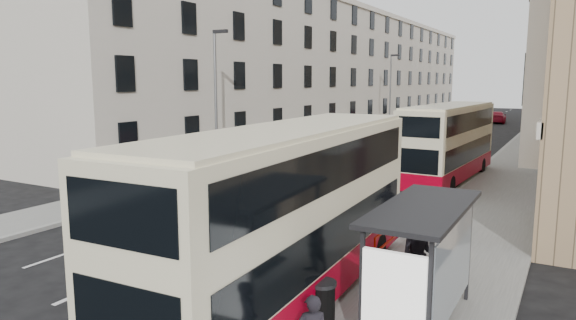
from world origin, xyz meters
The scene contains 20 objects.
ground centered at (0.00, 0.00, 0.00)m, with size 200.00×200.00×0.00m, color black.
pavement_right centered at (8.00, 30.00, 0.07)m, with size 4.00×120.00×0.15m, color slate.
pavement_left centered at (-7.50, 30.00, 0.07)m, with size 3.00×120.00×0.15m, color slate.
kerb_right centered at (6.00, 30.00, 0.07)m, with size 0.25×120.00×0.15m, color gray.
kerb_left centered at (-6.00, 30.00, 0.07)m, with size 0.25×120.00×0.15m, color gray.
road_markings centered at (0.00, 45.00, 0.01)m, with size 10.00×110.00×0.01m, color silver, non-canonical shape.
terrace_left centered at (-13.43, 45.50, 6.52)m, with size 9.18×79.00×13.25m.
bus_shelter centered at (8.34, -0.39, 2.14)m, with size 1.65×4.25×2.70m.
guard_railing centered at (6.25, 5.75, 0.86)m, with size 0.06×6.56×1.01m.
street_lamp_near centered at (-6.35, 12.00, 4.64)m, with size 0.93×0.18×8.00m.
street_lamp_far centered at (-6.35, 42.00, 4.64)m, with size 0.93×0.18×8.00m.
double_decker_front centered at (5.00, -0.08, 2.23)m, with size 2.97×11.08×4.38m.
double_decker_rear centered at (4.93, 17.72, 2.13)m, with size 3.01×10.61×4.18m.
litter_bin centered at (6.35, -1.07, 0.68)m, with size 0.62×0.62×1.02m.
pedestrian_mid centered at (7.67, 1.81, 1.11)m, with size 0.93×0.73×1.91m, color black.
pedestrian_far centered at (6.83, 6.91, 1.01)m, with size 1.01×0.42×1.72m, color black.
white_van centered at (-4.11, 40.01, 0.78)m, with size 2.57×5.58×1.55m, color white.
car_silver centered at (-5.20, 51.54, 0.80)m, with size 1.90×4.72×1.61m, color #9B9DA2.
car_dark centered at (-4.26, 66.18, 0.67)m, with size 1.43×4.10×1.35m, color black.
car_red centered at (1.88, 60.90, 0.75)m, with size 2.10×5.17×1.50m, color maroon.
Camera 1 is at (10.87, -10.64, 5.47)m, focal length 32.00 mm.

